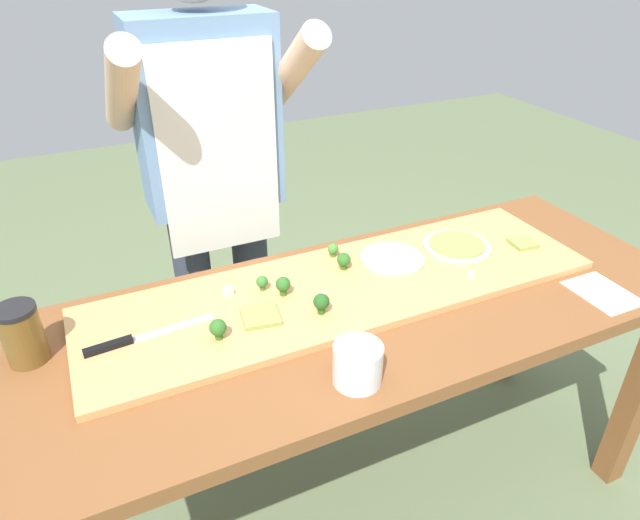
# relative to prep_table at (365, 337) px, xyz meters

# --- Properties ---
(ground_plane) EXTENTS (8.00, 8.00, 0.00)m
(ground_plane) POSITION_rel_prep_table_xyz_m (0.00, 0.00, -0.68)
(ground_plane) COLOR #60704C
(prep_table) EXTENTS (1.80, 0.68, 0.79)m
(prep_table) POSITION_rel_prep_table_xyz_m (0.00, 0.00, 0.00)
(prep_table) COLOR brown
(prep_table) RESTS_ON ground
(cutting_board) EXTENTS (1.40, 0.40, 0.02)m
(cutting_board) POSITION_rel_prep_table_xyz_m (-0.02, 0.08, 0.12)
(cutting_board) COLOR tan
(cutting_board) RESTS_ON prep_table
(chefs_knife) EXTENTS (0.31, 0.05, 0.02)m
(chefs_knife) POSITION_rel_prep_table_xyz_m (-0.58, 0.07, 0.14)
(chefs_knife) COLOR #B7BABF
(chefs_knife) RESTS_ON cutting_board
(pizza_whole_pesto_green) EXTENTS (0.20, 0.20, 0.02)m
(pizza_whole_pesto_green) POSITION_rel_prep_table_xyz_m (0.37, 0.12, 0.14)
(pizza_whole_pesto_green) COLOR beige
(pizza_whole_pesto_green) RESTS_ON cutting_board
(pizza_whole_cheese_artichoke) EXTENTS (0.19, 0.19, 0.02)m
(pizza_whole_cheese_artichoke) POSITION_rel_prep_table_xyz_m (0.16, 0.14, 0.14)
(pizza_whole_cheese_artichoke) COLOR beige
(pizza_whole_cheese_artichoke) RESTS_ON cutting_board
(pizza_slice_near_left) EXTENTS (0.08, 0.08, 0.01)m
(pizza_slice_near_left) POSITION_rel_prep_table_xyz_m (0.56, 0.05, 0.14)
(pizza_slice_near_left) COLOR #899E4C
(pizza_slice_near_left) RESTS_ON cutting_board
(pizza_slice_center) EXTENTS (0.10, 0.10, 0.01)m
(pizza_slice_center) POSITION_rel_prep_table_xyz_m (-0.28, 0.03, 0.14)
(pizza_slice_center) COLOR #899E4C
(pizza_slice_center) RESTS_ON cutting_board
(broccoli_floret_front_left) EXTENTS (0.03, 0.03, 0.04)m
(broccoli_floret_front_left) POSITION_rel_prep_table_xyz_m (-0.23, 0.15, 0.16)
(broccoli_floret_front_left) COLOR #3F7220
(broccoli_floret_front_left) RESTS_ON cutting_board
(broccoli_floret_front_right) EXTENTS (0.04, 0.04, 0.05)m
(broccoli_floret_front_right) POSITION_rel_prep_table_xyz_m (0.01, 0.15, 0.16)
(broccoli_floret_front_right) COLOR #366618
(broccoli_floret_front_right) RESTS_ON cutting_board
(broccoli_floret_back_right) EXTENTS (0.04, 0.04, 0.05)m
(broccoli_floret_back_right) POSITION_rel_prep_table_xyz_m (-0.19, 0.10, 0.16)
(broccoli_floret_back_right) COLOR #366618
(broccoli_floret_back_right) RESTS_ON cutting_board
(broccoli_floret_back_left) EXTENTS (0.04, 0.04, 0.06)m
(broccoli_floret_back_left) POSITION_rel_prep_table_xyz_m (-0.14, -0.01, 0.16)
(broccoli_floret_back_left) COLOR #2C5915
(broccoli_floret_back_left) RESTS_ON cutting_board
(broccoli_floret_center_left) EXTENTS (0.04, 0.04, 0.05)m
(broccoli_floret_center_left) POSITION_rel_prep_table_xyz_m (-0.40, -0.00, 0.16)
(broccoli_floret_center_left) COLOR #366618
(broccoli_floret_center_left) RESTS_ON cutting_board
(broccoli_floret_front_mid) EXTENTS (0.03, 0.03, 0.04)m
(broccoli_floret_front_mid) POSITION_rel_prep_table_xyz_m (0.01, 0.23, 0.16)
(broccoli_floret_front_mid) COLOR #487A23
(broccoli_floret_front_mid) RESTS_ON cutting_board
(cheese_crumble_a) EXTENTS (0.03, 0.03, 0.02)m
(cheese_crumble_a) POSITION_rel_prep_table_xyz_m (-0.32, 0.16, 0.14)
(cheese_crumble_a) COLOR white
(cheese_crumble_a) RESTS_ON cutting_board
(cheese_crumble_b) EXTENTS (0.02, 0.02, 0.01)m
(cheese_crumble_b) POSITION_rel_prep_table_xyz_m (-0.11, 0.04, 0.14)
(cheese_crumble_b) COLOR silver
(cheese_crumble_b) RESTS_ON cutting_board
(cheese_crumble_c) EXTENTS (0.02, 0.02, 0.01)m
(cheese_crumble_c) POSITION_rel_prep_table_xyz_m (0.31, -0.03, 0.14)
(cheese_crumble_c) COLOR white
(cheese_crumble_c) RESTS_ON cutting_board
(flour_cup) EXTENTS (0.11, 0.11, 0.09)m
(flour_cup) POSITION_rel_prep_table_xyz_m (-0.16, -0.24, 0.15)
(flour_cup) COLOR white
(flour_cup) RESTS_ON prep_table
(sauce_jar) EXTENTS (0.09, 0.09, 0.14)m
(sauce_jar) POSITION_rel_prep_table_xyz_m (-0.80, 0.13, 0.18)
(sauce_jar) COLOR brown
(sauce_jar) RESTS_ON prep_table
(recipe_note) EXTENTS (0.14, 0.18, 0.00)m
(recipe_note) POSITION_rel_prep_table_xyz_m (0.60, -0.23, 0.11)
(recipe_note) COLOR white
(recipe_note) RESTS_ON prep_table
(cook_center) EXTENTS (0.54, 0.39, 1.67)m
(cook_center) POSITION_rel_prep_table_xyz_m (-0.24, 0.56, 0.32)
(cook_center) COLOR #333847
(cook_center) RESTS_ON ground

